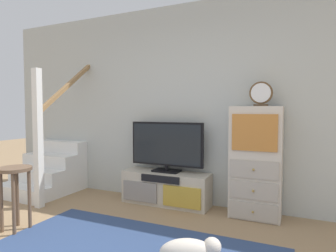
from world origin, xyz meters
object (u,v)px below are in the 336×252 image
object	(u,v)px
television	(167,145)
side_cabinet	(256,162)
media_console	(166,188)
bar_stool_near	(15,183)
dog	(190,251)
desk_clock	(261,94)

from	to	relation	value
television	side_cabinet	xyz separation A→B (m)	(1.16, -0.01, -0.14)
television	side_cabinet	bearing A→B (deg)	-0.68
television	media_console	bearing A→B (deg)	-90.00
bar_stool_near	side_cabinet	bearing A→B (deg)	32.60
television	side_cabinet	size ratio (longest dim) A/B	0.78
bar_stool_near	dog	distance (m)	1.95
desk_clock	dog	distance (m)	1.91
side_cabinet	desk_clock	bearing A→B (deg)	-17.84
desk_clock	side_cabinet	bearing A→B (deg)	162.16
television	dog	world-z (taller)	television
media_console	dog	bearing A→B (deg)	-57.98
television	bar_stool_near	xyz separation A→B (m)	(-1.08, -1.45, -0.29)
side_cabinet	dog	xyz separation A→B (m)	(-0.34, -1.33, -0.54)
desk_clock	bar_stool_near	bearing A→B (deg)	-148.20
television	side_cabinet	distance (m)	1.17
desk_clock	bar_stool_near	world-z (taller)	desk_clock
media_console	dog	world-z (taller)	media_console
media_console	side_cabinet	size ratio (longest dim) A/B	0.91
side_cabinet	bar_stool_near	xyz separation A→B (m)	(-2.24, -1.43, -0.15)
desk_clock	bar_stool_near	distance (m)	2.85
side_cabinet	bar_stool_near	bearing A→B (deg)	-147.40
desk_clock	bar_stool_near	xyz separation A→B (m)	(-2.29, -1.42, -0.95)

